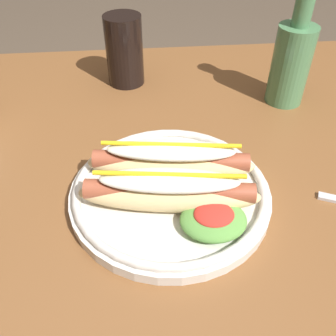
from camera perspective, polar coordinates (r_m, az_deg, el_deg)
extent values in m
cube|color=brown|center=(0.61, -5.97, 0.67)|extent=(1.22, 0.82, 0.04)
cylinder|color=brown|center=(1.20, 20.70, -1.38)|extent=(0.06, 0.06, 0.70)
cylinder|color=silver|center=(0.52, 0.31, -4.00)|extent=(0.28, 0.28, 0.02)
torus|color=silver|center=(0.51, 0.31, -3.06)|extent=(0.27, 0.27, 0.01)
ellipsoid|color=#E0C184|center=(0.48, 0.20, -4.20)|extent=(0.24, 0.08, 0.04)
cylinder|color=#9E4C33|center=(0.47, 0.20, -3.54)|extent=(0.22, 0.05, 0.03)
ellipsoid|color=silver|center=(0.46, 0.20, -1.93)|extent=(0.18, 0.07, 0.02)
cylinder|color=yellow|center=(0.45, 0.21, -1.01)|extent=(0.19, 0.03, 0.01)
ellipsoid|color=#E0C184|center=(0.52, 0.44, 0.50)|extent=(0.24, 0.08, 0.04)
cylinder|color=#9E4C33|center=(0.52, 0.44, 1.16)|extent=(0.22, 0.05, 0.03)
ellipsoid|color=silver|center=(0.51, 0.45, 2.73)|extent=(0.18, 0.07, 0.02)
cylinder|color=yellow|center=(0.50, 0.46, 3.63)|extent=(0.19, 0.03, 0.01)
ellipsoid|color=#5B9942|center=(0.46, 6.98, -7.91)|extent=(0.08, 0.07, 0.02)
ellipsoid|color=red|center=(0.46, 7.08, -7.09)|extent=(0.05, 0.04, 0.01)
cylinder|color=black|center=(0.77, -6.83, 17.48)|extent=(0.07, 0.07, 0.14)
cylinder|color=#4C7F51|center=(0.73, 18.29, 14.70)|extent=(0.07, 0.07, 0.14)
cylinder|color=#4C7F51|center=(0.70, 20.20, 22.27)|extent=(0.03, 0.03, 0.06)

